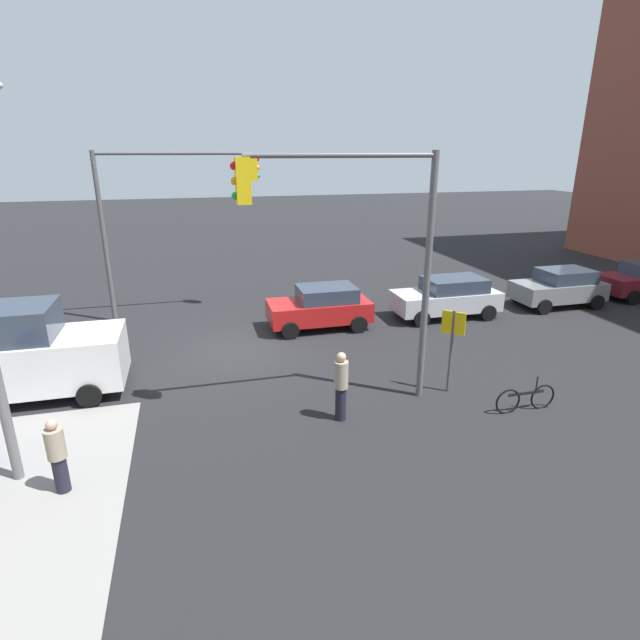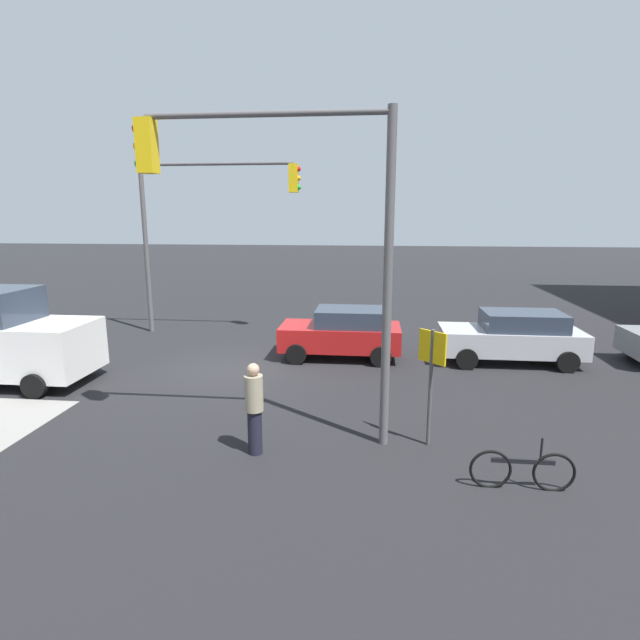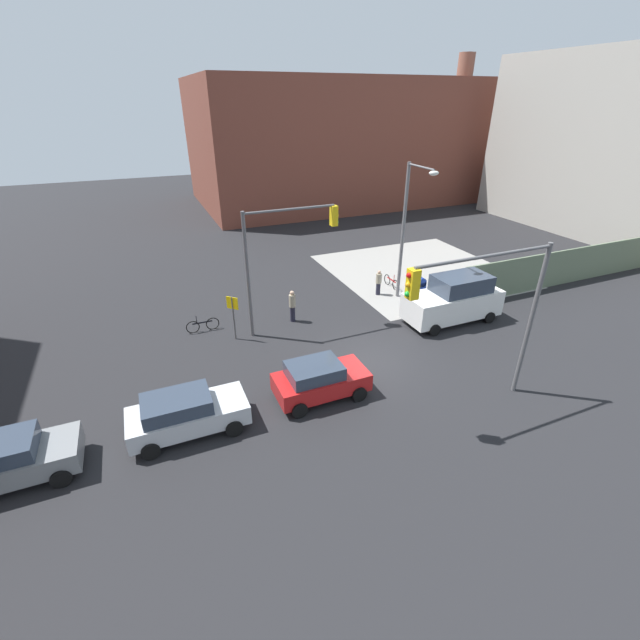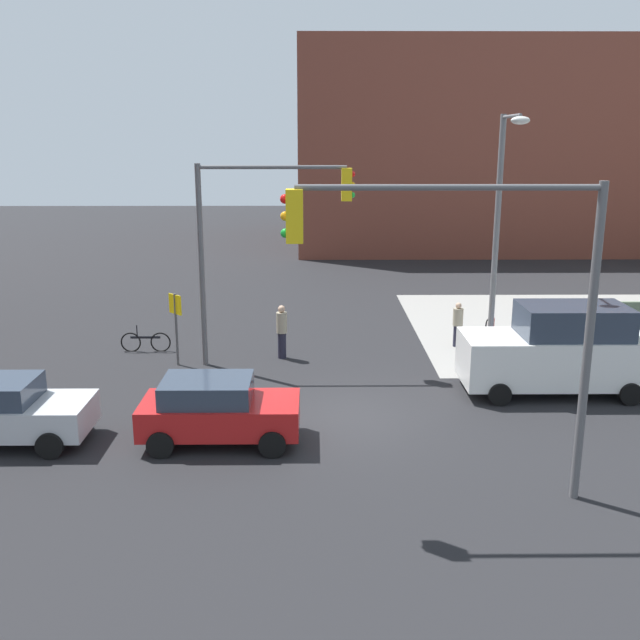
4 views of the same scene
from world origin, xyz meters
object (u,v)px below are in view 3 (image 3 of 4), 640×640
object	(u,v)px
coupe_red	(320,379)
pedestrian_crossing	(379,282)
coupe_gray	(10,460)
bicycle_at_crosswalk	(203,325)
traffic_signal_nw_corner	(283,247)
van_white_delivery	(454,299)
mailbox_blue	(419,287)
pedestrian_waiting	(292,305)
traffic_signal_se_corner	(490,300)
bicycle_leaning_on_fence	(391,282)
smokestack	(457,129)
sedan_silver	(186,413)
street_lamp_corner	(407,224)

from	to	relation	value
coupe_red	pedestrian_crossing	size ratio (longest dim) A/B	2.38
coupe_gray	bicycle_at_crosswalk	world-z (taller)	coupe_gray
traffic_signal_nw_corner	van_white_delivery	xyz separation A→B (m)	(8.84, -2.70, -3.32)
bicycle_at_crosswalk	coupe_red	bearing A→B (deg)	-65.23
mailbox_blue	pedestrian_waiting	world-z (taller)	pedestrian_waiting
coupe_red	coupe_gray	world-z (taller)	same
traffic_signal_se_corner	coupe_gray	world-z (taller)	traffic_signal_se_corner
traffic_signal_nw_corner	bicycle_at_crosswalk	distance (m)	6.15
coupe_red	pedestrian_crossing	distance (m)	11.05
bicycle_leaning_on_fence	smokestack	bearing A→B (deg)	45.40
coupe_red	bicycle_at_crosswalk	xyz separation A→B (m)	(-3.52, 7.63, -0.49)
coupe_gray	sedan_silver	world-z (taller)	same
street_lamp_corner	pedestrian_crossing	world-z (taller)	street_lamp_corner
mailbox_blue	coupe_gray	world-z (taller)	coupe_gray
bicycle_at_crosswalk	street_lamp_corner	bearing A→B (deg)	-2.72
smokestack	bicycle_at_crosswalk	world-z (taller)	smokestack
mailbox_blue	smokestack	bearing A→B (deg)	48.80
traffic_signal_se_corner	street_lamp_corner	xyz separation A→B (m)	(3.05, 9.93, 0.03)
coupe_gray	sedan_silver	xyz separation A→B (m)	(5.46, 0.13, 0.00)
mailbox_blue	bicycle_at_crosswalk	xyz separation A→B (m)	(-13.00, 1.00, -0.42)
traffic_signal_se_corner	mailbox_blue	distance (m)	11.05
coupe_red	bicycle_at_crosswalk	size ratio (longest dim) A/B	2.20
coupe_red	sedan_silver	size ratio (longest dim) A/B	0.90
sedan_silver	van_white_delivery	bearing A→B (deg)	13.09
pedestrian_crossing	bicycle_at_crosswalk	xyz separation A→B (m)	(-11.00, -0.50, -0.49)
mailbox_blue	bicycle_leaning_on_fence	size ratio (longest dim) A/B	0.82
sedan_silver	bicycle_leaning_on_fence	xyz separation A→B (m)	(14.22, 8.85, -0.50)
sedan_silver	bicycle_at_crosswalk	bearing A→B (deg)	76.63
coupe_gray	sedan_silver	distance (m)	5.46
street_lamp_corner	coupe_gray	bearing A→B (deg)	-159.49
traffic_signal_se_corner	pedestrian_crossing	xyz separation A→B (m)	(2.07, 11.00, -3.84)
sedan_silver	bicycle_at_crosswalk	xyz separation A→B (m)	(1.82, 7.65, -0.50)
traffic_signal_se_corner	coupe_gray	xyz separation A→B (m)	(-16.22, 2.72, -3.83)
pedestrian_waiting	bicycle_leaning_on_fence	size ratio (longest dim) A/B	1.05
smokestack	van_white_delivery	xyz separation A→B (m)	(-21.88, -28.20, -6.51)
coupe_gray	pedestrian_waiting	distance (m)	13.95
traffic_signal_nw_corner	street_lamp_corner	world-z (taller)	street_lamp_corner
mailbox_blue	pedestrian_waiting	bearing A→B (deg)	178.60
coupe_red	coupe_gray	bearing A→B (deg)	-179.21
smokestack	street_lamp_corner	distance (m)	33.73
coupe_gray	bicycle_at_crosswalk	size ratio (longest dim) A/B	2.20
bicycle_leaning_on_fence	bicycle_at_crosswalk	xyz separation A→B (m)	(-12.40, -1.20, 0.00)
traffic_signal_nw_corner	van_white_delivery	size ratio (longest dim) A/B	1.20
smokestack	mailbox_blue	size ratio (longest dim) A/B	10.89
smokestack	bicycle_leaning_on_fence	distance (m)	32.88
traffic_signal_se_corner	sedan_silver	xyz separation A→B (m)	(-10.75, 2.85, -3.83)
mailbox_blue	coupe_red	distance (m)	11.57
traffic_signal_se_corner	bicycle_leaning_on_fence	distance (m)	12.94
traffic_signal_se_corner	bicycle_at_crosswalk	bearing A→B (deg)	130.40
sedan_silver	van_white_delivery	xyz separation A→B (m)	(14.83, 3.45, 0.44)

